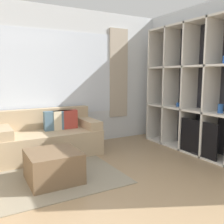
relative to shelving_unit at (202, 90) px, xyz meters
The scene contains 6 objects.
wall_back 2.81m from the shelving_unit, 142.63° to the left, with size 6.01×0.11×2.70m.
wall_right 0.31m from the shelving_unit, 18.68° to the left, with size 0.07×4.40×2.70m, color silver.
area_rug 3.30m from the shelving_unit, behind, with size 2.70×1.65×0.01m, color gray.
shelving_unit is the anchor object (origin of this frame).
couch_main 2.84m from the shelving_unit, 153.19° to the left, with size 1.73×0.87×0.80m.
ottoman 2.84m from the shelving_unit, behind, with size 0.67×0.67×0.41m.
Camera 1 is at (-1.33, -1.56, 1.41)m, focal length 40.00 mm.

